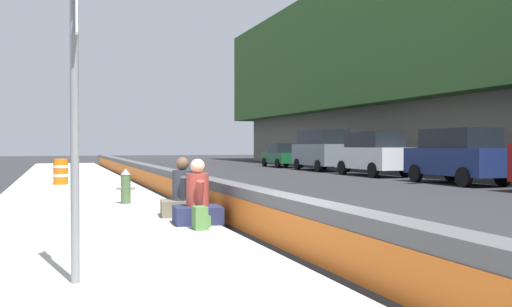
{
  "coord_description": "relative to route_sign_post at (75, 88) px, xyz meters",
  "views": [
    {
      "loc": [
        -7.26,
        3.25,
        1.61
      ],
      "look_at": [
        5.25,
        -1.21,
        1.4
      ],
      "focal_mm": 39.14,
      "sensor_mm": 36.0,
      "label": 1
    }
  ],
  "objects": [
    {
      "name": "ground_plane",
      "position": [
        1.06,
        -3.07,
        -2.21
      ],
      "size": [
        160.0,
        160.0,
        0.0
      ],
      "primitive_type": "plane",
      "color": "#2B2B2D",
      "rests_on": "ground"
    },
    {
      "name": "sidewalk_strip",
      "position": [
        1.06,
        -0.42,
        -2.14
      ],
      "size": [
        80.0,
        4.4,
        0.14
      ],
      "primitive_type": "cube",
      "color": "#B5B2A8",
      "rests_on": "ground_plane"
    },
    {
      "name": "fire_hydrant",
      "position": [
        8.02,
        -1.43,
        -1.62
      ],
      "size": [
        0.26,
        0.46,
        0.88
      ],
      "color": "#47663D",
      "rests_on": "sidewalk_strip"
    },
    {
      "name": "seated_person_foreground",
      "position": [
        3.93,
        -2.28,
        -1.69
      ],
      "size": [
        0.8,
        0.92,
        1.21
      ],
      "color": "#23284C",
      "rests_on": "sidewalk_strip"
    },
    {
      "name": "parked_car_far",
      "position": [
        31.15,
        -15.17,
        -1.35
      ],
      "size": [
        4.55,
        2.06,
        1.71
      ],
      "color": "#145128",
      "rests_on": "ground_plane"
    },
    {
      "name": "route_sign_post",
      "position": [
        0.0,
        0.0,
        0.0
      ],
      "size": [
        0.44,
        0.09,
        3.6
      ],
      "color": "gray",
      "rests_on": "sidewalk_strip"
    },
    {
      "name": "jersey_barrier",
      "position": [
        1.06,
        -3.07,
        -1.79
      ],
      "size": [
        76.0,
        0.45,
        0.85
      ],
      "color": "#545456",
      "rests_on": "ground_plane"
    },
    {
      "name": "seated_person_middle",
      "position": [
        5.16,
        -2.26,
        -1.69
      ],
      "size": [
        0.84,
        0.95,
        1.22
      ],
      "color": "#706651",
      "rests_on": "sidewalk_strip"
    },
    {
      "name": "construction_barrel",
      "position": [
        15.73,
        0.06,
        -1.59
      ],
      "size": [
        0.54,
        0.54,
        0.95
      ],
      "color": "orange",
      "rests_on": "sidewalk_strip"
    },
    {
      "name": "parked_car_midline",
      "position": [
        25.09,
        -15.33,
        -0.86
      ],
      "size": [
        5.16,
        2.22,
        2.56
      ],
      "color": "slate",
      "rests_on": "ground_plane"
    },
    {
      "name": "parked_car_third",
      "position": [
        12.54,
        -15.3,
        -1.03
      ],
      "size": [
        4.82,
        2.11,
        2.28
      ],
      "color": "navy",
      "rests_on": "ground_plane"
    },
    {
      "name": "parked_car_fourth",
      "position": [
        18.9,
        -15.2,
        -1.03
      ],
      "size": [
        4.81,
        2.08,
        2.28
      ],
      "color": "silver",
      "rests_on": "ground_plane"
    },
    {
      "name": "backpack",
      "position": [
        3.2,
        -2.15,
        -1.88
      ],
      "size": [
        0.32,
        0.28,
        0.4
      ],
      "color": "#4C7A3D",
      "rests_on": "sidewalk_strip"
    }
  ]
}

